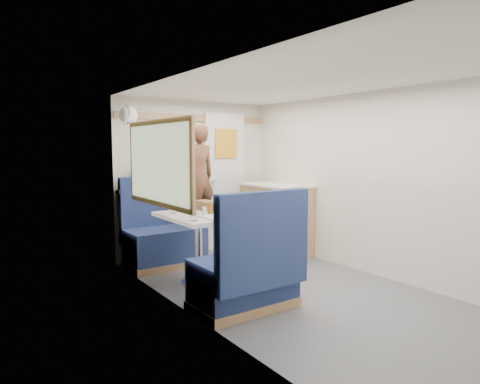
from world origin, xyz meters
TOP-DOWN VIEW (x-y plane):
  - floor at (0.00, 0.00)m, footprint 4.50×4.50m
  - ceiling at (0.00, 0.00)m, footprint 4.50×4.50m
  - wall_back at (0.00, 2.25)m, footprint 2.20×0.02m
  - wall_left at (-1.10, 0.00)m, footprint 0.02×4.50m
  - wall_right at (1.10, 0.00)m, footprint 0.02×4.50m
  - oak_trim_low at (0.00, 2.23)m, footprint 2.15×0.02m
  - oak_trim_high at (0.00, 2.23)m, footprint 2.15×0.02m
  - side_window at (-1.08, 1.00)m, footprint 0.04×1.30m
  - rear_door at (0.45, 2.22)m, footprint 0.62×0.12m
  - dinette_table at (-0.65, 1.00)m, footprint 0.62×0.92m
  - bench_far at (-0.65, 1.86)m, footprint 0.90×0.59m
  - bench_near at (-0.65, 0.14)m, footprint 0.90×0.59m
  - ledge at (-0.65, 2.12)m, footprint 0.90×0.14m
  - dome_light at (-1.04, 1.85)m, footprint 0.20×0.20m
  - galley_counter at (0.82, 1.55)m, footprint 0.57×0.92m
  - person at (-0.26, 1.70)m, footprint 0.47×0.33m
  - duffel_bag at (-0.62, 2.12)m, footprint 0.53×0.37m
  - tray at (-0.59, 0.68)m, footprint 0.29×0.38m
  - orange_fruit at (-0.45, 0.92)m, footprint 0.07×0.07m
  - cheese_block at (-0.52, 0.68)m, footprint 0.11×0.09m
  - wine_glass at (-0.68, 1.08)m, footprint 0.08×0.08m
  - tumbler_left at (-0.86, 0.72)m, footprint 0.07×0.07m
  - tumbler_mid at (-0.82, 1.22)m, footprint 0.07×0.07m
  - tumbler_right at (-0.69, 1.20)m, footprint 0.07×0.07m
  - beer_glass at (-0.51, 0.99)m, footprint 0.07×0.07m
  - pepper_grinder at (-0.68, 1.11)m, footprint 0.04×0.04m
  - salt_grinder at (-0.66, 0.86)m, footprint 0.04×0.04m
  - bread_loaf at (-0.43, 1.23)m, footprint 0.14×0.25m

SIDE VIEW (x-z plane):
  - floor at x=0.00m, z-range 0.00..0.00m
  - bench_far at x=-0.65m, z-range -0.22..0.83m
  - bench_near at x=-0.65m, z-range -0.22..0.83m
  - galley_counter at x=0.82m, z-range 0.01..0.93m
  - dinette_table at x=-0.65m, z-range 0.21..0.93m
  - tray at x=-0.59m, z-range 0.72..0.74m
  - cheese_block at x=-0.52m, z-range 0.74..0.77m
  - salt_grinder at x=-0.66m, z-range 0.72..0.82m
  - bread_loaf at x=-0.43m, z-range 0.72..0.82m
  - pepper_grinder at x=-0.68m, z-range 0.72..0.82m
  - orange_fruit at x=-0.45m, z-range 0.74..0.81m
  - beer_glass at x=-0.51m, z-range 0.72..0.83m
  - tumbler_left at x=-0.86m, z-range 0.72..0.83m
  - tumbler_mid at x=-0.82m, z-range 0.72..0.83m
  - tumbler_right at x=-0.69m, z-range 0.72..0.84m
  - wine_glass at x=-0.68m, z-range 0.76..0.93m
  - oak_trim_low at x=0.00m, z-range 0.81..0.89m
  - ledge at x=-0.65m, z-range 0.86..0.90m
  - rear_door at x=0.45m, z-range 0.04..1.90m
  - wall_back at x=0.00m, z-range 0.00..2.00m
  - wall_left at x=-1.10m, z-range 0.00..2.00m
  - wall_right at x=1.10m, z-range 0.00..2.00m
  - duffel_bag at x=-0.62m, z-range 0.90..1.13m
  - person at x=-0.26m, z-range 0.45..1.67m
  - side_window at x=-1.08m, z-range 0.89..1.61m
  - dome_light at x=-1.04m, z-range 1.65..1.85m
  - oak_trim_high at x=0.00m, z-range 1.74..1.82m
  - ceiling at x=0.00m, z-range 2.00..2.00m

